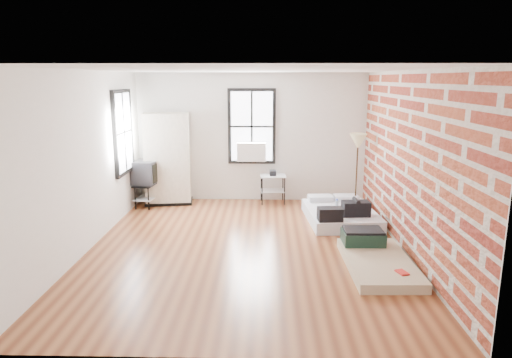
{
  "coord_description": "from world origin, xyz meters",
  "views": [
    {
      "loc": [
        0.33,
        -6.97,
        2.68
      ],
      "look_at": [
        0.15,
        0.3,
        1.07
      ],
      "focal_mm": 32.0,
      "sensor_mm": 36.0,
      "label": 1
    }
  ],
  "objects_px": {
    "wardrobe": "(168,159)",
    "tv_stand": "(146,174)",
    "mattress_bare": "(375,256)",
    "side_table": "(273,181)",
    "mattress_main": "(341,214)",
    "floor_lamp": "(358,145)"
  },
  "relations": [
    {
      "from": "wardrobe",
      "to": "tv_stand",
      "type": "bearing_deg",
      "value": -155.7
    },
    {
      "from": "mattress_bare",
      "to": "side_table",
      "type": "distance_m",
      "value": 3.66
    },
    {
      "from": "mattress_main",
      "to": "wardrobe",
      "type": "distance_m",
      "value": 3.85
    },
    {
      "from": "mattress_bare",
      "to": "floor_lamp",
      "type": "xyz_separation_m",
      "value": [
        0.22,
        2.73,
        1.26
      ]
    },
    {
      "from": "side_table",
      "to": "mattress_main",
      "type": "bearing_deg",
      "value": -45.06
    },
    {
      "from": "tv_stand",
      "to": "wardrobe",
      "type": "bearing_deg",
      "value": 39.19
    },
    {
      "from": "side_table",
      "to": "tv_stand",
      "type": "relative_size",
      "value": 0.74
    },
    {
      "from": "mattress_main",
      "to": "wardrobe",
      "type": "relative_size",
      "value": 0.91
    },
    {
      "from": "mattress_bare",
      "to": "tv_stand",
      "type": "xyz_separation_m",
      "value": [
        -4.14,
        3.02,
        0.59
      ]
    },
    {
      "from": "floor_lamp",
      "to": "tv_stand",
      "type": "xyz_separation_m",
      "value": [
        -4.36,
        0.29,
        -0.66
      ]
    },
    {
      "from": "mattress_main",
      "to": "tv_stand",
      "type": "relative_size",
      "value": 1.81
    },
    {
      "from": "wardrobe",
      "to": "floor_lamp",
      "type": "height_order",
      "value": "wardrobe"
    },
    {
      "from": "side_table",
      "to": "floor_lamp",
      "type": "distance_m",
      "value": 1.99
    },
    {
      "from": "mattress_bare",
      "to": "tv_stand",
      "type": "distance_m",
      "value": 5.16
    },
    {
      "from": "mattress_bare",
      "to": "side_table",
      "type": "relative_size",
      "value": 2.4
    },
    {
      "from": "mattress_bare",
      "to": "floor_lamp",
      "type": "distance_m",
      "value": 3.01
    },
    {
      "from": "wardrobe",
      "to": "mattress_main",
      "type": "bearing_deg",
      "value": -26.15
    },
    {
      "from": "floor_lamp",
      "to": "mattress_main",
      "type": "bearing_deg",
      "value": -120.77
    },
    {
      "from": "mattress_bare",
      "to": "side_table",
      "type": "height_order",
      "value": "side_table"
    },
    {
      "from": "floor_lamp",
      "to": "tv_stand",
      "type": "bearing_deg",
      "value": 176.21
    },
    {
      "from": "tv_stand",
      "to": "mattress_bare",
      "type": "bearing_deg",
      "value": -28.43
    },
    {
      "from": "wardrobe",
      "to": "tv_stand",
      "type": "distance_m",
      "value": 0.55
    }
  ]
}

